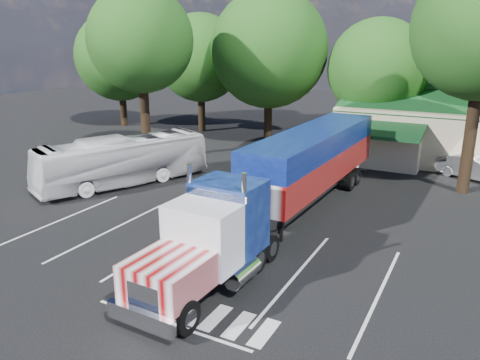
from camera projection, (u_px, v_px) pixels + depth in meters
The scene contains 11 objects.
ground at pixel (228, 204), 26.28m from camera, with size 120.00×120.00×0.00m, color black.
tree_row_a at pixel (120, 57), 48.02m from camera, with size 9.00×9.00×11.68m.
tree_row_b at pixel (200, 58), 45.11m from camera, with size 8.40×8.40×11.35m.
tree_row_c at pixel (269, 49), 39.91m from camera, with size 10.00×10.00×13.05m.
tree_row_d at pixel (378, 69), 37.40m from camera, with size 8.00×8.00×10.60m.
tree_near_left at pixel (141, 40), 33.52m from camera, with size 7.60×7.60×12.65m.
semi_truck at pixel (293, 173), 23.30m from camera, with size 3.69×21.12×4.41m.
woman at pixel (281, 220), 21.45m from camera, with size 0.67×0.44×1.82m, color black.
bicycle at pixel (273, 191), 27.09m from camera, with size 0.62×1.79×0.94m, color black.
tour_bus at pixel (123, 161), 29.46m from camera, with size 2.58×11.03×3.07m, color silver.
silver_sedan at pixel (475, 168), 30.63m from camera, with size 1.67×4.79×1.58m, color #A9ADB1.
Camera 1 is at (12.17, -21.59, 8.88)m, focal length 35.00 mm.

